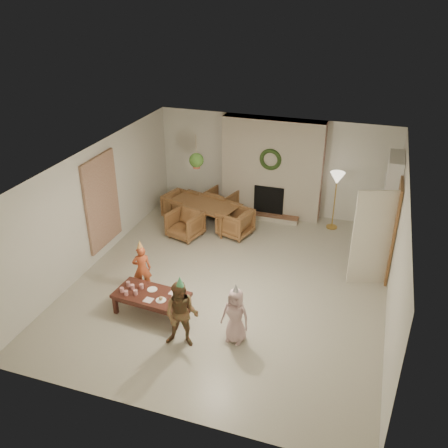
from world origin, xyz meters
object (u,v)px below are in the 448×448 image
at_px(dining_chair_near, 185,224).
at_px(dining_chair_right, 235,222).
at_px(dining_table, 204,214).
at_px(dining_chair_far, 221,203).
at_px(coffee_table_top, 151,295).
at_px(dining_chair_left, 180,206).
at_px(child_pink, 235,316).
at_px(child_red, 142,269).
at_px(child_plaid, 182,315).

xyz_separation_m(dining_chair_near, dining_chair_right, (1.09, 0.46, 0.00)).
distance_m(dining_table, dining_chair_right, 0.92).
xyz_separation_m(dining_chair_far, coffee_table_top, (0.13, -4.30, 0.05)).
height_order(dining_table, dining_chair_left, dining_chair_left).
bearing_deg(dining_chair_far, child_pink, 127.33).
relative_size(dining_chair_far, child_red, 0.73).
relative_size(dining_chair_left, child_red, 0.73).
height_order(dining_chair_right, child_pink, child_pink).
bearing_deg(dining_table, dining_chair_right, -0.00).
bearing_deg(dining_table, child_red, -77.01).
bearing_deg(child_pink, coffee_table_top, 179.71).
bearing_deg(dining_table, child_pink, -46.71).
distance_m(coffee_table_top, child_plaid, 1.08).
relative_size(dining_table, dining_chair_near, 2.34).
xyz_separation_m(dining_chair_far, child_pink, (1.79, -4.53, 0.18)).
bearing_deg(dining_chair_near, child_pink, -39.08).
xyz_separation_m(dining_chair_far, child_red, (-0.35, -3.71, 0.16)).
distance_m(dining_chair_left, coffee_table_top, 3.93).
bearing_deg(dining_chair_left, dining_table, -90.00).
distance_m(dining_chair_far, child_plaid, 5.02).
xyz_separation_m(dining_table, dining_chair_right, (0.89, -0.25, 0.03)).
bearing_deg(dining_chair_far, dining_table, 90.00).
height_order(dining_chair_right, child_plaid, child_plaid).
distance_m(dining_table, dining_chair_near, 0.74).
bearing_deg(dining_table, dining_chair_left, 180.00).
height_order(coffee_table_top, child_red, child_red).
xyz_separation_m(dining_chair_near, child_red, (0.05, -2.29, 0.16)).
relative_size(child_red, child_plaid, 0.81).
xyz_separation_m(coffee_table_top, child_pink, (1.66, -0.23, 0.12)).
bearing_deg(coffee_table_top, dining_chair_near, 105.08).
relative_size(dining_chair_right, child_pink, 0.71).
bearing_deg(coffee_table_top, dining_chair_right, 85.15).
height_order(dining_chair_left, coffee_table_top, dining_chair_left).
relative_size(dining_chair_left, dining_chair_right, 1.00).
distance_m(child_red, child_plaid, 1.80).
relative_size(child_plaid, child_pink, 1.20).
xyz_separation_m(coffee_table_top, child_red, (-0.48, 0.59, 0.11)).
height_order(dining_chair_far, dining_chair_left, same).
bearing_deg(dining_chair_far, coffee_table_top, 107.56).
distance_m(dining_chair_left, child_plaid, 4.80).
xyz_separation_m(dining_chair_near, coffee_table_top, (0.53, -2.88, 0.05)).
xyz_separation_m(dining_table, dining_chair_left, (-0.71, 0.20, 0.03)).
height_order(dining_table, dining_chair_near, dining_chair_near).
xyz_separation_m(dining_table, coffee_table_top, (0.33, -3.59, 0.09)).
relative_size(dining_chair_right, child_plaid, 0.59).
bearing_deg(dining_chair_right, dining_table, -90.00).
bearing_deg(child_red, child_pink, 130.13).
height_order(dining_chair_far, coffee_table_top, dining_chair_far).
bearing_deg(dining_chair_left, child_plaid, -140.86).
distance_m(dining_chair_right, child_pink, 3.74).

